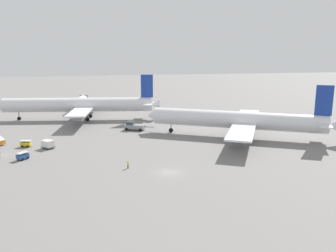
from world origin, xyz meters
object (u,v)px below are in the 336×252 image
(pushback_tug, at_px, (134,126))
(gse_container_dolly_flat, at_px, (48,144))
(gse_baggage_cart_near_cluster, at_px, (23,156))
(gse_baggage_cart_trailing, at_px, (26,144))
(jet_bridge, at_px, (81,100))
(airliner_at_gate_left, at_px, (80,105))
(ground_crew_marshaller_foreground, at_px, (128,164))
(airliner_being_pushed, at_px, (238,120))

(pushback_tug, height_order, gse_container_dolly_flat, pushback_tug)
(gse_container_dolly_flat, distance_m, gse_baggage_cart_near_cluster, 9.73)
(gse_baggage_cart_trailing, distance_m, jet_bridge, 59.98)
(jet_bridge, bearing_deg, pushback_tug, -68.10)
(airliner_at_gate_left, bearing_deg, pushback_tug, -50.63)
(pushback_tug, height_order, jet_bridge, jet_bridge)
(gse_baggage_cart_near_cluster, bearing_deg, gse_container_dolly_flat, 62.14)
(gse_container_dolly_flat, relative_size, gse_baggage_cart_trailing, 1.26)
(pushback_tug, bearing_deg, gse_container_dolly_flat, -145.43)
(ground_crew_marshaller_foreground, bearing_deg, gse_baggage_cart_near_cluster, 154.31)
(gse_baggage_cart_near_cluster, bearing_deg, airliner_at_gate_left, 76.28)
(gse_baggage_cart_near_cluster, distance_m, gse_baggage_cart_trailing, 11.48)
(airliner_at_gate_left, distance_m, gse_container_dolly_flat, 38.80)
(gse_baggage_cart_near_cluster, xyz_separation_m, jet_bridge, (10.81, 70.07, 3.05))
(gse_container_dolly_flat, height_order, gse_baggage_cart_near_cluster, gse_container_dolly_flat)
(ground_crew_marshaller_foreground, relative_size, jet_bridge, 0.08)
(gse_container_dolly_flat, relative_size, gse_baggage_cart_near_cluster, 1.23)
(gse_baggage_cart_trailing, bearing_deg, jet_bridge, 78.35)
(gse_baggage_cart_trailing, relative_size, ground_crew_marshaller_foreground, 1.87)
(airliner_at_gate_left, relative_size, gse_baggage_cart_near_cluster, 19.05)
(gse_baggage_cart_near_cluster, bearing_deg, airliner_being_pushed, 9.77)
(gse_container_dolly_flat, bearing_deg, airliner_at_gate_left, 79.81)
(pushback_tug, bearing_deg, gse_baggage_cart_near_cluster, -138.69)
(airliner_at_gate_left, xyz_separation_m, ground_crew_marshaller_foreground, (11.91, -57.75, -4.56))
(pushback_tug, height_order, gse_baggage_cart_trailing, pushback_tug)
(airliner_at_gate_left, distance_m, pushback_tug, 27.80)
(airliner_at_gate_left, bearing_deg, ground_crew_marshaller_foreground, -78.35)
(jet_bridge, bearing_deg, gse_baggage_cart_near_cluster, -98.77)
(airliner_being_pushed, relative_size, pushback_tug, 5.50)
(gse_container_dolly_flat, bearing_deg, gse_baggage_cart_trailing, 154.31)
(airliner_at_gate_left, xyz_separation_m, jet_bridge, (-0.56, 23.52, -1.49))
(gse_baggage_cart_near_cluster, relative_size, gse_baggage_cart_trailing, 1.02)
(airliner_being_pushed, xyz_separation_m, ground_crew_marshaller_foreground, (-34.17, -21.08, -4.10))
(gse_container_dolly_flat, relative_size, jet_bridge, 0.19)
(airliner_being_pushed, relative_size, gse_container_dolly_flat, 13.11)
(airliner_being_pushed, relative_size, gse_baggage_cart_near_cluster, 16.17)
(gse_container_dolly_flat, bearing_deg, jet_bridge, 84.18)
(airliner_at_gate_left, xyz_separation_m, airliner_being_pushed, (46.08, -36.67, -0.46))
(airliner_being_pushed, relative_size, ground_crew_marshaller_foreground, 30.87)
(gse_baggage_cart_near_cluster, height_order, ground_crew_marshaller_foreground, gse_baggage_cart_near_cluster)
(airliner_being_pushed, bearing_deg, airliner_at_gate_left, 141.49)
(airliner_being_pushed, bearing_deg, gse_baggage_cart_trailing, 178.52)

